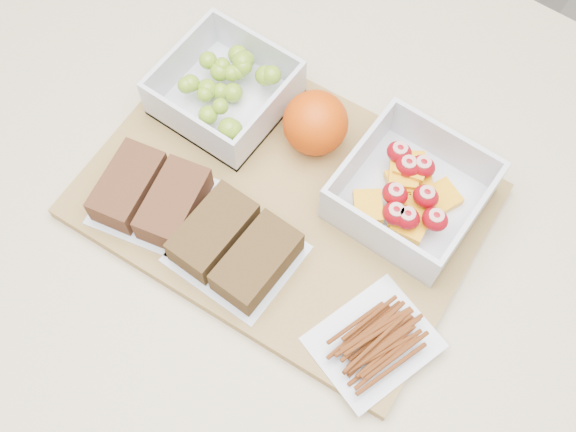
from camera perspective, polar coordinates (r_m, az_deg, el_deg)
name	(u,v)px	position (r m, az deg, el deg)	size (l,w,h in m)	color
ground	(288,395)	(1.66, 0.01, -13.93)	(4.00, 4.00, 0.00)	gray
counter	(288,339)	(1.22, 0.01, -9.72)	(1.20, 0.90, 0.90)	beige
cutting_board	(283,201)	(0.80, -0.40, 1.23)	(0.42, 0.30, 0.02)	olive
grape_container	(227,89)	(0.84, -4.83, 9.94)	(0.13, 0.13, 0.06)	silver
fruit_container	(410,193)	(0.78, 9.64, 1.77)	(0.14, 0.14, 0.06)	silver
orange	(315,123)	(0.80, 2.18, 7.37)	(0.07, 0.07, 0.07)	#D44405
sandwich_bag_left	(151,195)	(0.79, -10.76, 1.61)	(0.14, 0.13, 0.04)	silver
sandwich_bag_center	(235,247)	(0.75, -4.19, -2.49)	(0.12, 0.11, 0.04)	silver
pretzel_bag	(375,339)	(0.73, 6.87, -9.64)	(0.13, 0.14, 0.03)	silver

